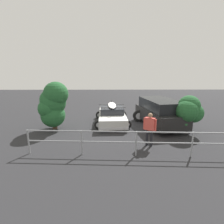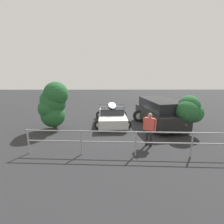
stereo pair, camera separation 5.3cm
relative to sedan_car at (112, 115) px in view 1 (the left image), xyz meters
The scene contains 7 objects.
ground_plane 0.76m from the sedan_car, 159.00° to the left, with size 44.00×44.00×0.02m, color #28282B.
sedan_car is the anchor object (origin of this frame).
suv_car 3.28m from the sedan_car, 167.02° to the left, with size 3.28×4.61×1.81m.
person_bystander 4.31m from the sedan_car, 114.79° to the left, with size 0.57×0.41×1.68m.
railing_fence 5.03m from the sedan_car, 101.48° to the left, with size 9.61×0.57×1.13m.
bush_near_left 4.03m from the sedan_car, 19.58° to the left, with size 1.84×1.64×3.01m.
bush_near_right 4.90m from the sedan_car, 153.32° to the left, with size 1.71×1.77×2.28m.
Camera 1 is at (0.61, 11.78, 3.67)m, focal length 28.00 mm.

